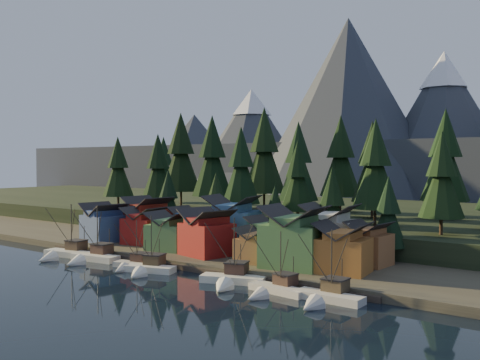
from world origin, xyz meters
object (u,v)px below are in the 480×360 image
Objects in this scene: boat_0 at (64,247)px; house_front_0 at (104,221)px; boat_1 at (91,250)px; house_back_0 at (147,217)px; house_front_1 at (144,225)px; boat_2 at (132,259)px; boat_4 at (231,271)px; boat_3 at (147,261)px; boat_5 at (273,282)px; boat_6 at (325,288)px; house_back_1 at (189,224)px.

boat_0 reaches higher than house_front_0.
boat_0 is at bearing 176.22° from boat_1.
house_back_0 is (2.30, 21.99, 4.73)m from boat_0.
house_front_0 is 1.11× the size of house_front_1.
boat_0 is 1.31× the size of house_front_0.
house_front_0 is 11.42m from house_front_1.
boat_2 is 23.56m from boat_4.
house_front_0 is (-30.59, 14.46, 4.01)m from boat_3.
house_back_0 is at bearing 163.14° from boat_5.
boat_4 is 46.63m from house_back_0.
boat_4 is at bearing 177.81° from boat_6.
boat_4 reaches higher than house_front_1.
boat_1 is 22.75m from house_back_0.
boat_4 reaches higher than boat_5.
boat_0 reaches higher than boat_1.
house_front_0 is 0.97× the size of house_back_0.
boat_5 is (32.87, -0.29, 0.02)m from boat_2.
boat_3 is at bearing -172.12° from boat_5.
boat_2 is 28.31m from house_back_0.
boat_4 is (18.00, 2.11, -0.01)m from boat_3.
boat_5 is 8.85m from boat_6.
boat_1 is at bearing -5.93° from boat_0.
boat_0 is at bearing -117.64° from house_front_1.
boat_0 is 1.57× the size of house_back_1.
boat_4 is 9.40m from boat_5.
house_front_0 is 10.46m from house_back_0.
boat_4 is at bearing -6.75° from house_front_0.
boat_1 reaches higher than boat_6.
boat_5 is (53.36, 0.61, -0.34)m from boat_0.
boat_6 is at bearing -12.11° from boat_2.
house_front_0 is (-25.04, 13.21, 4.36)m from boat_2.
boat_0 is 26.05m from boat_3.
boat_2 is 41.71m from boat_6.
boat_6 is at bearing -8.81° from boat_0.
boat_0 reaches higher than boat_4.
boat_0 is 1.30× the size of boat_2.
boat_6 is at bearing -22.55° from boat_4.
house_back_1 is (18.46, 10.34, -0.33)m from house_front_0.
boat_5 is 0.96× the size of boat_6.
boat_4 is at bearing -36.88° from house_back_1.
boat_5 is 49.74m from house_front_1.
house_back_1 is at bearing 98.03° from boat_3.
house_front_1 reaches higher than boat_5.
house_front_1 is (-19.51, 17.24, 3.72)m from boat_3.
boat_6 is at bearing -25.82° from house_back_1.
house_front_1 is at bearing -134.22° from house_back_1.
house_back_0 reaches higher than house_front_1.
boat_2 is 32.87m from boat_5.
boat_1 is 19.10m from house_front_0.
boat_3 is at bearing -177.61° from boat_6.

